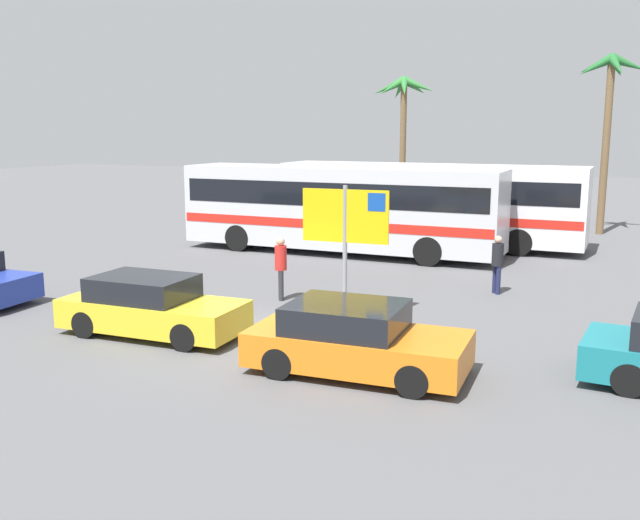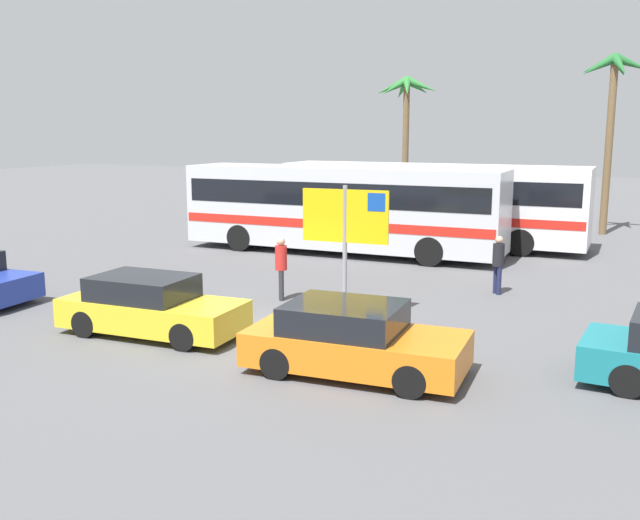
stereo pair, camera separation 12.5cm
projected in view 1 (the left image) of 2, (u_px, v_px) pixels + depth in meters
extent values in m
plane|color=#565659|center=(261.00, 336.00, 15.67)|extent=(120.00, 120.00, 0.00)
cube|color=silver|center=(340.00, 207.00, 25.85)|extent=(11.87, 2.56, 2.90)
cube|color=black|center=(340.00, 192.00, 25.75)|extent=(11.39, 2.58, 0.84)
cube|color=red|center=(340.00, 220.00, 25.94)|extent=(11.75, 2.58, 0.32)
cylinder|color=black|center=(445.00, 242.00, 25.64)|extent=(1.00, 0.28, 1.00)
cylinder|color=black|center=(428.00, 251.00, 23.57)|extent=(1.00, 0.28, 1.00)
cylinder|color=black|center=(267.00, 230.00, 28.58)|extent=(1.00, 0.28, 1.00)
cylinder|color=black|center=(238.00, 238.00, 26.51)|extent=(1.00, 0.28, 1.00)
cube|color=white|center=(429.00, 202.00, 27.73)|extent=(11.87, 2.56, 2.90)
cube|color=black|center=(429.00, 188.00, 27.62)|extent=(11.39, 2.58, 0.84)
cube|color=red|center=(429.00, 214.00, 27.82)|extent=(11.75, 2.58, 0.32)
cylinder|color=black|center=(528.00, 234.00, 27.52)|extent=(1.00, 0.28, 1.00)
cylinder|color=black|center=(519.00, 242.00, 25.45)|extent=(1.00, 0.28, 1.00)
cylinder|color=black|center=(353.00, 224.00, 30.45)|extent=(1.00, 0.28, 1.00)
cylinder|color=black|center=(332.00, 231.00, 28.38)|extent=(1.00, 0.28, 1.00)
cylinder|color=gray|center=(345.00, 250.00, 17.27)|extent=(0.11, 0.11, 3.20)
cube|color=yellow|center=(345.00, 216.00, 17.12)|extent=(2.20, 0.18, 1.30)
cube|color=#1447A8|center=(377.00, 202.00, 16.77)|extent=(0.44, 0.09, 0.44)
cylinder|color=black|center=(20.00, 289.00, 18.86)|extent=(0.61, 0.19, 0.60)
cube|color=orange|center=(358.00, 348.00, 13.20)|extent=(4.15, 2.07, 0.64)
cube|color=black|center=(346.00, 317.00, 13.18)|extent=(2.19, 1.83, 0.52)
cylinder|color=black|center=(434.00, 352.00, 13.58)|extent=(0.61, 0.19, 0.60)
cylinder|color=black|center=(412.00, 381.00, 11.98)|extent=(0.61, 0.19, 0.60)
cylinder|color=black|center=(313.00, 338.00, 14.49)|extent=(0.61, 0.19, 0.60)
cylinder|color=black|center=(278.00, 364.00, 12.89)|extent=(0.61, 0.19, 0.60)
cylinder|color=black|center=(637.00, 353.00, 13.48)|extent=(0.61, 0.20, 0.60)
cylinder|color=black|center=(629.00, 380.00, 12.05)|extent=(0.61, 0.20, 0.60)
cube|color=yellow|center=(154.00, 314.00, 15.66)|extent=(4.18, 1.82, 0.64)
cube|color=black|center=(143.00, 287.00, 15.64)|extent=(2.20, 1.62, 0.52)
cylinder|color=black|center=(221.00, 319.00, 15.92)|extent=(0.61, 0.18, 0.60)
cylinder|color=black|center=(184.00, 337.00, 14.52)|extent=(0.61, 0.18, 0.60)
cylinder|color=black|center=(128.00, 308.00, 16.87)|extent=(0.61, 0.18, 0.60)
cylinder|color=black|center=(84.00, 325.00, 15.46)|extent=(0.61, 0.18, 0.60)
cylinder|color=#2D2D33|center=(281.00, 286.00, 18.80)|extent=(0.13, 0.13, 0.83)
cylinder|color=#2D2D33|center=(281.00, 284.00, 18.97)|extent=(0.13, 0.13, 0.83)
cylinder|color=red|center=(281.00, 258.00, 18.75)|extent=(0.32, 0.32, 0.65)
sphere|color=tan|center=(281.00, 242.00, 18.67)|extent=(0.22, 0.22, 0.22)
cylinder|color=#1E2347|center=(498.00, 280.00, 19.53)|extent=(0.13, 0.13, 0.80)
cylinder|color=#1E2347|center=(495.00, 279.00, 19.70)|extent=(0.13, 0.13, 0.80)
cylinder|color=black|center=(498.00, 255.00, 19.48)|extent=(0.32, 0.32, 0.63)
sphere|color=tan|center=(498.00, 240.00, 19.41)|extent=(0.22, 0.22, 0.22)
cylinder|color=brown|center=(605.00, 150.00, 30.26)|extent=(0.32, 0.32, 7.28)
cone|color=#23662D|center=(630.00, 65.00, 29.38)|extent=(1.63, 0.58, 0.98)
cone|color=#23662D|center=(617.00, 67.00, 30.15)|extent=(0.83, 1.64, 1.05)
cone|color=#23662D|center=(596.00, 65.00, 30.16)|extent=(1.62, 1.13, 0.92)
cone|color=#23662D|center=(596.00, 66.00, 29.57)|extent=(1.60, 1.14, 1.08)
cone|color=#23662D|center=(617.00, 66.00, 28.97)|extent=(0.96, 1.61, 1.14)
cylinder|color=brown|center=(403.00, 152.00, 35.87)|extent=(0.32, 0.32, 6.75)
cone|color=#2D7533|center=(419.00, 86.00, 34.82)|extent=(1.84, 0.75, 1.00)
cone|color=#2D7533|center=(415.00, 87.00, 35.82)|extent=(1.11, 1.82, 1.00)
cone|color=#2D7533|center=(400.00, 89.00, 36.04)|extent=(1.35, 1.69, 1.20)
cone|color=#2D7533|center=(389.00, 87.00, 35.63)|extent=(1.80, 0.51, 1.05)
cone|color=#2D7533|center=(392.00, 87.00, 34.83)|extent=(1.28, 1.75, 1.12)
cone|color=#2D7533|center=(404.00, 87.00, 34.53)|extent=(0.98, 1.81, 1.17)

